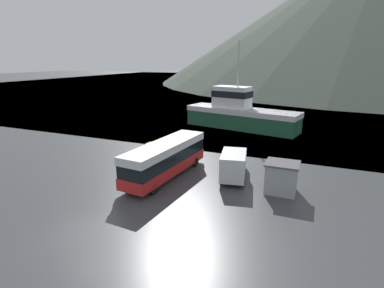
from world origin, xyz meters
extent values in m
plane|color=#383A3D|center=(0.00, 0.00, 0.00)|extent=(400.00, 400.00, 0.00)
plane|color=slate|center=(0.00, 138.22, 0.00)|extent=(240.00, 240.00, 0.00)
cone|color=#424C42|center=(31.88, 144.24, 29.39)|extent=(182.96, 182.96, 58.77)
cube|color=red|center=(0.45, 9.88, 0.92)|extent=(3.36, 10.39, 0.93)
cube|color=black|center=(0.45, 9.88, 1.91)|extent=(3.29, 10.18, 1.06)
cube|color=silver|center=(0.45, 9.88, 2.78)|extent=(3.36, 10.39, 0.67)
cube|color=black|center=(0.90, 14.99, 1.73)|extent=(2.18, 0.25, 1.44)
cylinder|color=black|center=(-0.32, 13.53, 0.45)|extent=(0.38, 0.92, 0.90)
cylinder|color=black|center=(1.85, 13.34, 0.45)|extent=(0.38, 0.92, 0.90)
cylinder|color=black|center=(-0.94, 6.41, 0.45)|extent=(0.38, 0.92, 0.90)
cylinder|color=black|center=(1.23, 6.22, 0.45)|extent=(0.38, 0.92, 0.90)
cube|color=silver|center=(6.18, 11.36, 1.39)|extent=(2.72, 4.09, 2.09)
cube|color=silver|center=(5.66, 14.00, 0.92)|extent=(2.31, 1.98, 1.15)
cube|color=black|center=(5.81, 13.22, 1.86)|extent=(1.71, 0.39, 0.73)
cylinder|color=black|center=(4.81, 13.61, 0.35)|extent=(0.35, 0.73, 0.70)
cylinder|color=black|center=(6.59, 13.96, 0.35)|extent=(0.35, 0.73, 0.70)
cylinder|color=black|center=(5.45, 10.34, 0.35)|extent=(0.35, 0.73, 0.70)
cylinder|color=black|center=(7.23, 10.69, 0.35)|extent=(0.35, 0.73, 0.70)
cube|color=#1E5138|center=(1.99, 31.45, 1.50)|extent=(17.40, 7.64, 3.00)
cube|color=silver|center=(1.99, 31.45, 2.62)|extent=(17.57, 7.71, 0.75)
cube|color=silver|center=(0.33, 31.81, 4.59)|extent=(5.90, 3.99, 3.19)
cube|color=black|center=(0.33, 31.81, 5.07)|extent=(6.02, 4.09, 0.96)
cylinder|color=#B2B2B7|center=(1.13, 31.63, 9.45)|extent=(0.20, 0.20, 6.52)
cube|color=olive|center=(-3.95, 15.00, 0.57)|extent=(0.98, 1.01, 1.14)
cube|color=olive|center=(-3.95, 15.00, 1.20)|extent=(1.08, 1.11, 0.13)
cube|color=#93999E|center=(10.28, 10.45, 1.16)|extent=(2.31, 2.04, 2.33)
cube|color=#4C4C51|center=(10.28, 10.45, 2.39)|extent=(2.55, 2.24, 0.12)
camera|label=1|loc=(12.21, -12.27, 10.13)|focal=28.00mm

